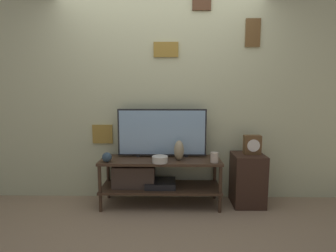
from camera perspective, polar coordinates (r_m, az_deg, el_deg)
ground_plane at (r=3.11m, az=-1.82°, el=-18.73°), size 12.00×12.00×0.00m
wall_back at (r=3.33m, az=-1.46°, el=7.17°), size 6.40×0.08×2.70m
media_console at (r=3.23m, az=-3.90°, el=-10.78°), size 1.43×0.45×0.57m
television at (r=3.19m, az=-1.30°, el=-1.42°), size 1.08×0.05×0.59m
vase_urn_stoneware at (r=3.08m, az=2.41°, el=-5.29°), size 0.12×0.15×0.23m
vase_wide_bowl at (r=3.00m, az=-1.72°, el=-7.26°), size 0.18×0.18×0.07m
vase_round_glass at (r=3.10m, az=-13.16°, el=-6.63°), size 0.11×0.11×0.11m
candle_jar at (r=3.04m, az=10.08°, el=-6.75°), size 0.09×0.09×0.12m
side_table at (r=3.39m, az=16.93°, el=-11.04°), size 0.37×0.39×0.63m
mantel_clock at (r=3.30m, az=17.87°, el=-3.90°), size 0.20×0.11×0.23m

